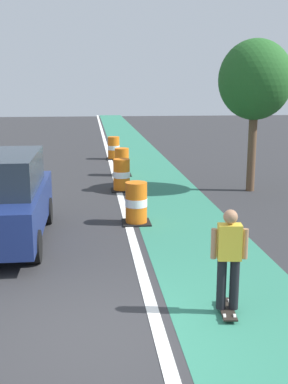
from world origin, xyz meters
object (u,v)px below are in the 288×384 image
object	(u,v)px
parked_suv_nearest	(2,198)
street_tree_sidewalk	(255,81)
traffic_barrel_far	(114,148)
traffic_barrel_mid	(122,175)
traffic_barrel_front	(136,203)
skateboarder_on_lane	(229,258)
traffic_barrel_back	(122,162)

from	to	relation	value
parked_suv_nearest	street_tree_sidewalk	distance (m)	9.15
parked_suv_nearest	traffic_barrel_far	world-z (taller)	parked_suv_nearest
traffic_barrel_far	street_tree_sidewalk	bearing A→B (deg)	-60.94
traffic_barrel_mid	street_tree_sidewalk	world-z (taller)	street_tree_sidewalk
parked_suv_nearest	traffic_barrel_front	world-z (taller)	parked_suv_nearest
traffic_barrel_front	street_tree_sidewalk	xyz separation A→B (m)	(4.24, 3.54, 3.14)
traffic_barrel_mid	street_tree_sidewalk	distance (m)	5.39
skateboarder_on_lane	traffic_barrel_front	distance (m)	5.30
traffic_barrel_back	parked_suv_nearest	bearing A→B (deg)	-111.92
parked_suv_nearest	traffic_barrel_far	bearing A→B (deg)	75.85
traffic_barrel_mid	traffic_barrel_front	bearing A→B (deg)	-88.37
street_tree_sidewalk	traffic_barrel_back	bearing A→B (deg)	141.41
parked_suv_nearest	traffic_barrel_far	size ratio (longest dim) A/B	4.22
skateboarder_on_lane	parked_suv_nearest	xyz separation A→B (m)	(-4.09, 4.02, 0.12)
parked_suv_nearest	traffic_barrel_back	world-z (taller)	parked_suv_nearest
parked_suv_nearest	traffic_barrel_far	xyz separation A→B (m)	(3.13, 12.40, -0.50)
parked_suv_nearest	traffic_barrel_back	xyz separation A→B (m)	(3.23, 8.03, -0.50)
traffic_barrel_back	street_tree_sidewalk	distance (m)	6.18
traffic_barrel_mid	parked_suv_nearest	bearing A→B (deg)	-120.27
skateboarder_on_lane	traffic_barrel_back	world-z (taller)	skateboarder_on_lane
traffic_barrel_mid	street_tree_sidewalk	xyz separation A→B (m)	(4.36, -0.48, 3.14)
traffic_barrel_front	skateboarder_on_lane	bearing A→B (deg)	-79.77
traffic_barrel_far	street_tree_sidewalk	distance (m)	9.33
traffic_barrel_mid	skateboarder_on_lane	bearing A→B (deg)	-83.48
traffic_barrel_front	traffic_barrel_back	xyz separation A→B (m)	(0.08, 6.86, 0.00)
traffic_barrel_front	traffic_barrel_mid	distance (m)	4.02
skateboarder_on_lane	street_tree_sidewalk	world-z (taller)	street_tree_sidewalk
skateboarder_on_lane	traffic_barrel_mid	xyz separation A→B (m)	(-1.05, 9.22, -0.38)
skateboarder_on_lane	street_tree_sidewalk	distance (m)	9.74
skateboarder_on_lane	traffic_barrel_mid	size ratio (longest dim) A/B	1.55
skateboarder_on_lane	traffic_barrel_far	distance (m)	16.45
street_tree_sidewalk	traffic_barrel_far	bearing A→B (deg)	119.06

